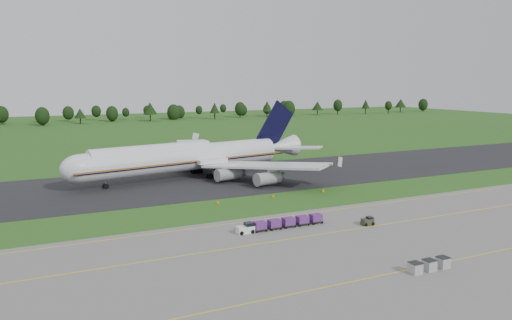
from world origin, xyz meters
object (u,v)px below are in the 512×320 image
aircraft (190,157)px  uld_row (429,265)px  baggage_train (280,223)px  utility_cart (368,222)px  edge_markers (273,197)px

aircraft → uld_row: 75.34m
aircraft → uld_row: aircraft is taller
aircraft → baggage_train: size_ratio=4.29×
utility_cart → edge_markers: size_ratio=0.08×
aircraft → utility_cart: 56.38m
baggage_train → edge_markers: baggage_train is taller
utility_cart → edge_markers: 25.70m
utility_cart → aircraft: bearing=104.5°
edge_markers → baggage_train: bearing=-114.8°
aircraft → edge_markers: (8.85, -29.21, -5.21)m
baggage_train → utility_cart: baggage_train is taller
baggage_train → uld_row: (8.64, -25.19, -0.13)m
aircraft → uld_row: (8.08, -74.76, -4.68)m
aircraft → baggage_train: 49.78m
baggage_train → uld_row: size_ratio=2.54×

